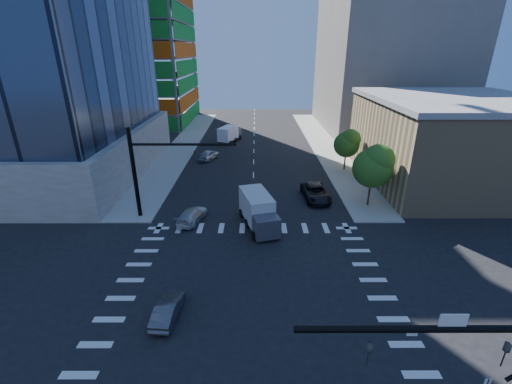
{
  "coord_description": "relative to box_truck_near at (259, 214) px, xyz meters",
  "views": [
    {
      "loc": [
        0.28,
        -19.85,
        15.76
      ],
      "look_at": [
        0.32,
        8.0,
        4.16
      ],
      "focal_mm": 24.0,
      "sensor_mm": 36.0,
      "label": 1
    }
  ],
  "objects": [
    {
      "name": "tree_south",
      "position": [
        12.0,
        4.69,
        3.3
      ],
      "size": [
        4.16,
        4.16,
        6.82
      ],
      "color": "#382316",
      "rests_on": "sidewalk_ne"
    },
    {
      "name": "box_truck_far",
      "position": [
        -5.02,
        33.34,
        -0.1
      ],
      "size": [
        4.21,
        5.98,
        2.89
      ],
      "rotation": [
        0.0,
        0.0,
        2.76
      ],
      "color": "black",
      "rests_on": "ground"
    },
    {
      "name": "sidewalk_ne",
      "position": [
        11.87,
        30.79,
        -1.31
      ],
      "size": [
        5.0,
        60.0,
        0.15
      ],
      "primitive_type": "cube",
      "color": "#9A9992",
      "rests_on": "ground"
    },
    {
      "name": "signal_mast_nw",
      "position": [
        -10.63,
        2.29,
        4.11
      ],
      "size": [
        10.2,
        0.4,
        9.0
      ],
      "color": "black",
      "rests_on": "sidewalk_nw"
    },
    {
      "name": "car_nb_far",
      "position": [
        6.48,
        6.7,
        -0.59
      ],
      "size": [
        3.05,
        5.9,
        1.59
      ],
      "primitive_type": "imported",
      "rotation": [
        0.0,
        0.0,
        0.07
      ],
      "color": "black",
      "rests_on": "ground"
    },
    {
      "name": "commercial_building",
      "position": [
        24.37,
        12.79,
        3.93
      ],
      "size": [
        20.5,
        22.5,
        10.6
      ],
      "color": "tan",
      "rests_on": "ground"
    },
    {
      "name": "bg_building_ne",
      "position": [
        26.37,
        45.79,
        12.62
      ],
      "size": [
        24.0,
        30.0,
        28.0
      ],
      "primitive_type": "cube",
      "color": "#67605C",
      "rests_on": "ground"
    },
    {
      "name": "tree_north",
      "position": [
        12.3,
        16.69,
        2.61
      ],
      "size": [
        3.54,
        3.52,
        5.78
      ],
      "color": "#382316",
      "rests_on": "sidewalk_ne"
    },
    {
      "name": "sidewalk_nw",
      "position": [
        -13.13,
        30.79,
        -1.31
      ],
      "size": [
        5.0,
        60.0,
        0.15
      ],
      "primitive_type": "cube",
      "color": "#9A9992",
      "rests_on": "ground"
    },
    {
      "name": "road_markings",
      "position": [
        -0.63,
        -9.21,
        -1.38
      ],
      "size": [
        20.0,
        20.0,
        0.01
      ],
      "primitive_type": "cube",
      "color": "silver",
      "rests_on": "ground"
    },
    {
      "name": "ground",
      "position": [
        -0.63,
        -9.21,
        -1.38
      ],
      "size": [
        160.0,
        160.0,
        0.0
      ],
      "primitive_type": "plane",
      "color": "black",
      "rests_on": "ground"
    },
    {
      "name": "car_sb_near",
      "position": [
        -6.62,
        1.27,
        -0.72
      ],
      "size": [
        2.96,
        4.88,
        1.32
      ],
      "primitive_type": "imported",
      "rotation": [
        0.0,
        0.0,
        2.88
      ],
      "color": "silver",
      "rests_on": "ground"
    },
    {
      "name": "car_sb_mid",
      "position": [
        -7.59,
        22.0,
        -0.63
      ],
      "size": [
        3.23,
        4.75,
        1.5
      ],
      "primitive_type": "imported",
      "rotation": [
        0.0,
        0.0,
        2.78
      ],
      "color": "#B2B7BB",
      "rests_on": "ground"
    },
    {
      "name": "box_truck_near",
      "position": [
        0.0,
        0.0,
        0.0
      ],
      "size": [
        4.06,
        6.42,
        3.12
      ],
      "rotation": [
        0.0,
        0.0,
        0.27
      ],
      "color": "black",
      "rests_on": "ground"
    },
    {
      "name": "car_sb_cross",
      "position": [
        -5.88,
        -12.0,
        -0.77
      ],
      "size": [
        1.59,
        3.79,
        1.22
      ],
      "primitive_type": "imported",
      "rotation": [
        0.0,
        0.0,
        3.06
      ],
      "color": "#48484D",
      "rests_on": "ground"
    },
    {
      "name": "construction_building",
      "position": [
        -28.04,
        52.72,
        23.23
      ],
      "size": [
        25.16,
        34.5,
        70.6
      ],
      "color": "slate",
      "rests_on": "ground"
    }
  ]
}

